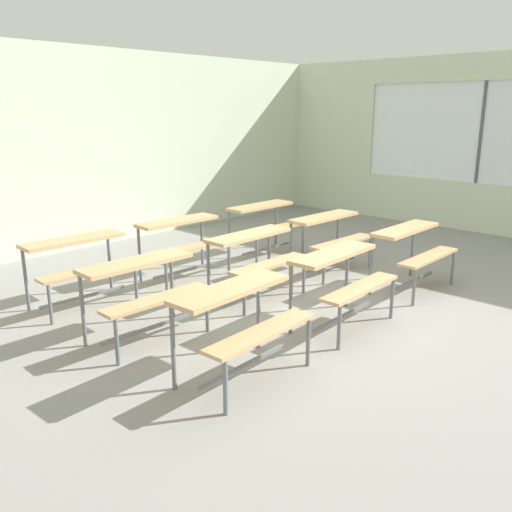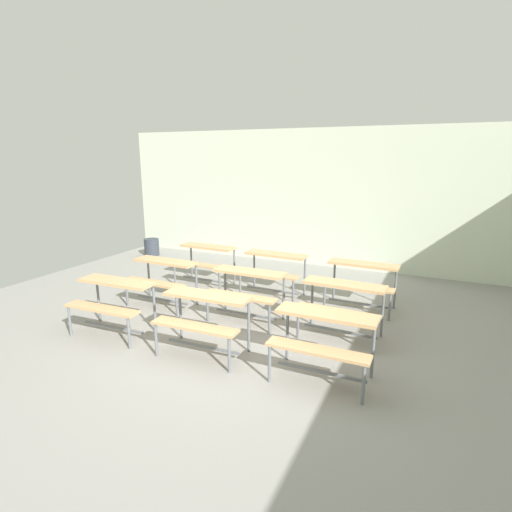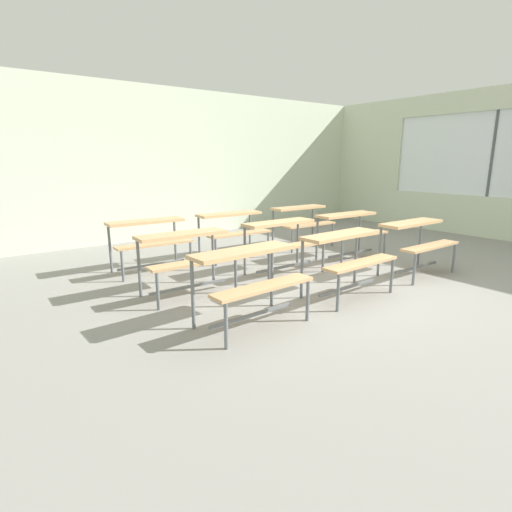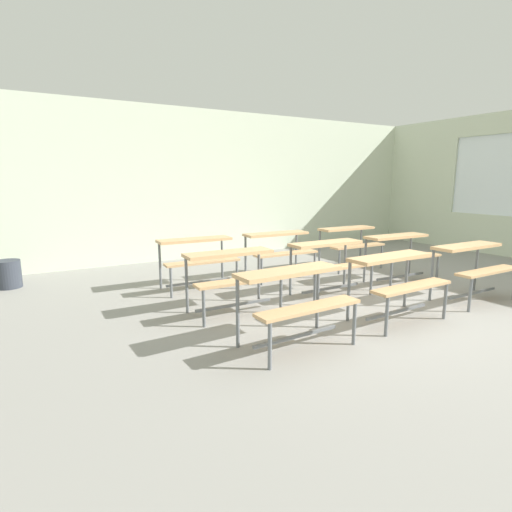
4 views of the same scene
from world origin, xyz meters
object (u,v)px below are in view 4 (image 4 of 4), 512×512
(desk_bench_r1c1, at_px, (331,255))
(desk_bench_r2c1, at_px, (279,244))
(desk_bench_r0c1, at_px, (397,272))
(desk_bench_r2c2, at_px, (350,238))
(trash_bin, at_px, (8,274))
(desk_bench_r0c2, at_px, (474,259))
(desk_bench_r1c0, at_px, (233,267))
(desk_bench_r2c0, at_px, (197,251))
(desk_bench_r0c0, at_px, (296,290))
(desk_bench_r1c2, at_px, (401,247))

(desk_bench_r1c1, xyz_separation_m, desk_bench_r2c1, (-0.06, 1.20, 0.00))
(desk_bench_r0c1, bearing_deg, desk_bench_r2c2, 55.89)
(trash_bin, bearing_deg, desk_bench_r0c1, -44.55)
(desk_bench_r0c1, bearing_deg, desk_bench_r0c2, -0.99)
(desk_bench_r1c0, relative_size, trash_bin, 2.67)
(desk_bench_r2c0, bearing_deg, desk_bench_r0c0, -87.42)
(desk_bench_r0c0, bearing_deg, trash_bin, 120.38)
(desk_bench_r0c2, xyz_separation_m, desk_bench_r2c0, (-2.97, 2.39, 0.00))
(desk_bench_r1c1, relative_size, desk_bench_r2c1, 0.98)
(desk_bench_r2c0, xyz_separation_m, trash_bin, (-2.47, 1.46, -0.36))
(desk_bench_r0c0, xyz_separation_m, desk_bench_r2c1, (1.39, 2.40, 0.00))
(desk_bench_r2c0, distance_m, desk_bench_r2c1, 1.42)
(desk_bench_r1c2, relative_size, desk_bench_r2c1, 1.00)
(desk_bench_r2c2, bearing_deg, desk_bench_r0c0, -139.66)
(desk_bench_r0c1, bearing_deg, desk_bench_r1c1, 87.34)
(desk_bench_r1c0, bearing_deg, desk_bench_r2c2, 22.73)
(desk_bench_r0c0, xyz_separation_m, desk_bench_r2c0, (-0.03, 2.44, 0.00))
(desk_bench_r1c1, xyz_separation_m, trash_bin, (-3.95, 2.70, -0.36))
(desk_bench_r1c1, relative_size, desk_bench_r1c2, 0.98)
(desk_bench_r0c1, bearing_deg, desk_bench_r2c1, 89.27)
(desk_bench_r1c2, bearing_deg, desk_bench_r0c0, -155.27)
(desk_bench_r2c1, height_order, desk_bench_r2c2, same)
(desk_bench_r2c0, relative_size, desk_bench_r2c1, 1.00)
(desk_bench_r0c2, distance_m, desk_bench_r1c0, 3.23)
(desk_bench_r1c2, height_order, trash_bin, desk_bench_r1c2)
(desk_bench_r1c0, relative_size, desk_bench_r1c1, 1.01)
(desk_bench_r2c2, bearing_deg, desk_bench_r1c2, -90.71)
(desk_bench_r0c1, height_order, desk_bench_r1c0, same)
(desk_bench_r0c2, height_order, desk_bench_r2c1, same)
(desk_bench_r1c1, bearing_deg, desk_bench_r2c1, 93.19)
(desk_bench_r2c1, bearing_deg, desk_bench_r1c0, -138.51)
(desk_bench_r0c2, bearing_deg, desk_bench_r2c0, 141.01)
(desk_bench_r1c0, relative_size, desk_bench_r2c2, 1.00)
(desk_bench_r0c0, distance_m, desk_bench_r2c1, 2.77)
(desk_bench_r0c0, xyz_separation_m, desk_bench_r2c2, (2.92, 2.37, 0.00))
(desk_bench_r0c0, xyz_separation_m, desk_bench_r1c1, (1.45, 1.20, 0.00))
(desk_bench_r0c1, relative_size, desk_bench_r1c0, 1.01)
(desk_bench_r0c1, xyz_separation_m, trash_bin, (-3.94, 3.87, -0.36))
(desk_bench_r1c2, relative_size, desk_bench_r2c2, 1.01)
(desk_bench_r0c0, distance_m, desk_bench_r0c1, 1.44)
(desk_bench_r0c2, bearing_deg, desk_bench_r1c1, 142.10)
(desk_bench_r0c0, relative_size, desk_bench_r2c1, 1.00)
(desk_bench_r0c0, xyz_separation_m, desk_bench_r1c2, (2.88, 1.19, 0.00))
(desk_bench_r0c0, distance_m, desk_bench_r1c2, 3.12)
(desk_bench_r0c0, relative_size, desk_bench_r1c0, 1.01)
(desk_bench_r1c1, xyz_separation_m, desk_bench_r2c0, (-1.49, 1.24, 0.00))
(desk_bench_r0c2, height_order, desk_bench_r1c0, same)
(desk_bench_r0c2, relative_size, desk_bench_r1c1, 1.00)
(desk_bench_r0c2, height_order, desk_bench_r1c1, same)
(desk_bench_r0c0, relative_size, desk_bench_r0c2, 1.02)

